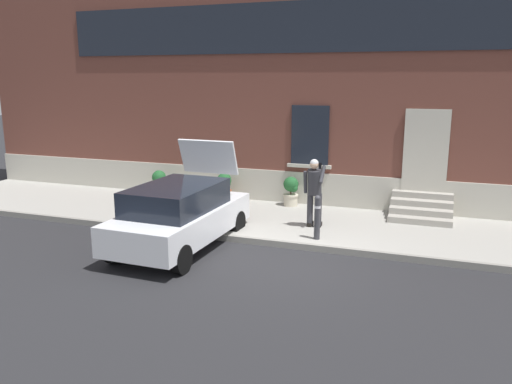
# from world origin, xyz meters

# --- Properties ---
(ground_plane) EXTENTS (80.00, 80.00, 0.00)m
(ground_plane) POSITION_xyz_m (0.00, 0.00, 0.00)
(ground_plane) COLOR #232326
(sidewalk) EXTENTS (24.00, 3.60, 0.15)m
(sidewalk) POSITION_xyz_m (0.00, 2.80, 0.07)
(sidewalk) COLOR #99968E
(sidewalk) RESTS_ON ground
(curb_edge) EXTENTS (24.00, 0.12, 0.15)m
(curb_edge) POSITION_xyz_m (0.00, 0.94, 0.07)
(curb_edge) COLOR gray
(curb_edge) RESTS_ON ground
(building_facade) EXTENTS (24.00, 1.52, 7.50)m
(building_facade) POSITION_xyz_m (0.01, 5.29, 3.73)
(building_facade) COLOR brown
(building_facade) RESTS_ON ground
(entrance_stoop) EXTENTS (1.59, 1.28, 0.64)m
(entrance_stoop) POSITION_xyz_m (2.61, 4.12, 0.39)
(entrance_stoop) COLOR #9E998E
(entrance_stoop) RESTS_ON sidewalk
(hatchback_car_white) EXTENTS (1.89, 4.12, 2.34)m
(hatchback_car_white) POSITION_xyz_m (-2.48, 0.11, 0.80)
(hatchback_car_white) COLOR white
(hatchback_car_white) RESTS_ON ground
(bollard_near_person) EXTENTS (0.15, 0.15, 1.04)m
(bollard_near_person) POSITION_xyz_m (0.41, 1.35, 0.71)
(bollard_near_person) COLOR #333338
(bollard_near_person) RESTS_ON sidewalk
(person_on_phone) EXTENTS (0.51, 0.50, 1.74)m
(person_on_phone) POSITION_xyz_m (0.11, 2.26, 1.15)
(person_on_phone) COLOR #2D2D33
(person_on_phone) RESTS_ON sidewalk
(planter_olive) EXTENTS (0.44, 0.44, 0.86)m
(planter_olive) POSITION_xyz_m (-5.18, 3.85, 0.61)
(planter_olive) COLOR #606B38
(planter_olive) RESTS_ON sidewalk
(planter_terracotta) EXTENTS (0.44, 0.44, 0.86)m
(planter_terracotta) POSITION_xyz_m (-3.11, 4.15, 0.61)
(planter_terracotta) COLOR #B25B38
(planter_terracotta) RESTS_ON sidewalk
(planter_cream) EXTENTS (0.44, 0.44, 0.86)m
(planter_cream) POSITION_xyz_m (-1.03, 4.23, 0.61)
(planter_cream) COLOR beige
(planter_cream) RESTS_ON sidewalk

